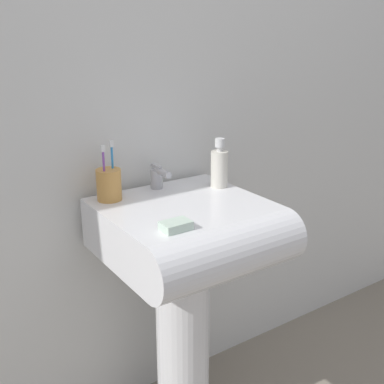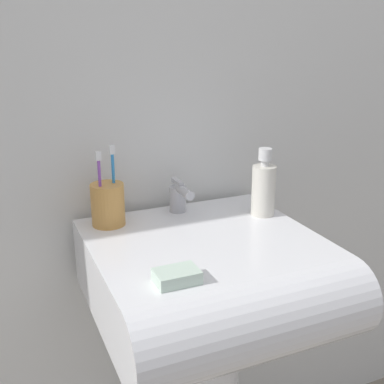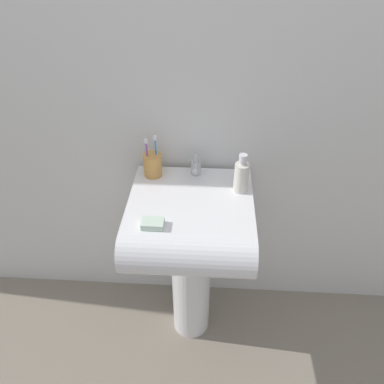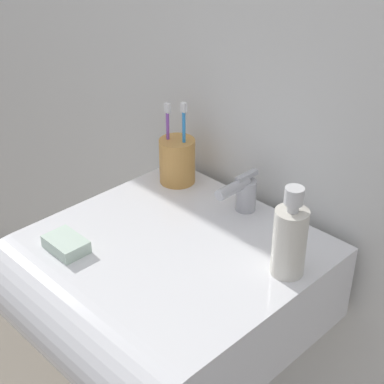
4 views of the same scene
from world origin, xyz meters
The scene contains 6 objects.
wall_back centered at (0.00, 0.26, 1.20)m, with size 5.00×0.05×2.40m, color silver.
sink_basin centered at (0.00, -0.06, 0.77)m, with size 0.49×0.51×0.16m.
faucet centered at (0.01, 0.16, 0.89)m, with size 0.04×0.11×0.08m.
toothbrush_cup centered at (-0.17, 0.15, 0.90)m, with size 0.08×0.08×0.19m.
soap_bottle centered at (0.20, 0.07, 0.92)m, with size 0.06×0.06×0.17m.
bar_soap centered at (-0.13, -0.17, 0.86)m, with size 0.08×0.06×0.02m, color silver.
Camera 2 is at (-0.41, -0.89, 1.28)m, focal length 45.00 mm.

